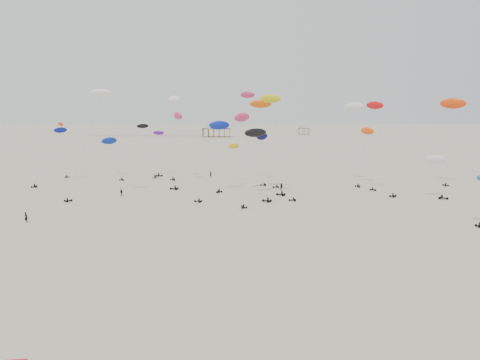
{
  "coord_description": "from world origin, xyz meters",
  "views": [
    {
      "loc": [
        -2.5,
        1.14,
        20.1
      ],
      "look_at": [
        0.0,
        88.0,
        7.0
      ],
      "focal_mm": 35.0,
      "sensor_mm": 36.0,
      "label": 1
    }
  ],
  "objects_px": {
    "rig_4": "(111,145)",
    "rig_9": "(217,134)",
    "pavilion_main": "(216,131)",
    "pavilion_small": "(304,130)",
    "spectator_0": "(26,222)",
    "rig_0": "(366,142)"
  },
  "relations": [
    {
      "from": "rig_4",
      "to": "rig_9",
      "type": "height_order",
      "value": "rig_9"
    },
    {
      "from": "pavilion_main",
      "to": "pavilion_small",
      "type": "bearing_deg",
      "value": 23.2
    },
    {
      "from": "pavilion_main",
      "to": "spectator_0",
      "type": "height_order",
      "value": "pavilion_main"
    },
    {
      "from": "pavilion_small",
      "to": "rig_9",
      "type": "relative_size",
      "value": 0.46
    },
    {
      "from": "pavilion_small",
      "to": "rig_4",
      "type": "xyz_separation_m",
      "value": [
        -97.69,
        -236.23,
        6.12
      ]
    },
    {
      "from": "pavilion_small",
      "to": "rig_4",
      "type": "relative_size",
      "value": 0.59
    },
    {
      "from": "rig_0",
      "to": "rig_9",
      "type": "bearing_deg",
      "value": 14.0
    },
    {
      "from": "spectator_0",
      "to": "pavilion_main",
      "type": "bearing_deg",
      "value": -69.88
    },
    {
      "from": "rig_0",
      "to": "rig_4",
      "type": "relative_size",
      "value": 1.02
    },
    {
      "from": "rig_0",
      "to": "spectator_0",
      "type": "xyz_separation_m",
      "value": [
        -73.21,
        -40.5,
        -11.64
      ]
    },
    {
      "from": "pavilion_small",
      "to": "rig_4",
      "type": "height_order",
      "value": "rig_4"
    },
    {
      "from": "rig_4",
      "to": "spectator_0",
      "type": "relative_size",
      "value": 6.81
    },
    {
      "from": "pavilion_small",
      "to": "rig_0",
      "type": "height_order",
      "value": "rig_0"
    },
    {
      "from": "pavilion_main",
      "to": "rig_4",
      "type": "height_order",
      "value": "rig_4"
    },
    {
      "from": "rig_4",
      "to": "spectator_0",
      "type": "height_order",
      "value": "rig_4"
    },
    {
      "from": "rig_4",
      "to": "spectator_0",
      "type": "xyz_separation_m",
      "value": [
        -0.95,
        -59.5,
        -9.6
      ]
    },
    {
      "from": "rig_0",
      "to": "pavilion_small",
      "type": "bearing_deg",
      "value": -99.15
    },
    {
      "from": "rig_0",
      "to": "rig_9",
      "type": "relative_size",
      "value": 0.79
    },
    {
      "from": "pavilion_main",
      "to": "rig_0",
      "type": "bearing_deg",
      "value": -78.81
    },
    {
      "from": "pavilion_main",
      "to": "pavilion_small",
      "type": "xyz_separation_m",
      "value": [
        70.0,
        30.0,
        -0.74
      ]
    },
    {
      "from": "rig_9",
      "to": "pavilion_main",
      "type": "bearing_deg",
      "value": 17.0
    },
    {
      "from": "pavilion_main",
      "to": "rig_4",
      "type": "relative_size",
      "value": 1.37
    }
  ]
}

